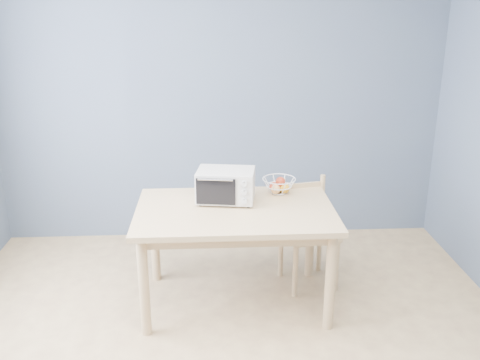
{
  "coord_description": "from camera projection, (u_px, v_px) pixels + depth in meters",
  "views": [
    {
      "loc": [
        -0.09,
        -2.48,
        2.17
      ],
      "look_at": [
        0.11,
        1.11,
        0.93
      ],
      "focal_mm": 40.0,
      "sensor_mm": 36.0,
      "label": 1
    }
  ],
  "objects": [
    {
      "name": "dining_table",
      "position": [
        235.0,
        222.0,
        3.8
      ],
      "size": [
        1.4,
        0.9,
        0.75
      ],
      "color": "tan",
      "rests_on": "ground"
    },
    {
      "name": "room",
      "position": [
        230.0,
        182.0,
        2.63
      ],
      "size": [
        4.01,
        4.51,
        2.61
      ],
      "color": "tan",
      "rests_on": "ground"
    },
    {
      "name": "dining_chair",
      "position": [
        307.0,
        233.0,
        4.18
      ],
      "size": [
        0.46,
        0.46,
        0.84
      ],
      "rotation": [
        0.0,
        0.0,
        0.2
      ],
      "color": "tan",
      "rests_on": "ground"
    },
    {
      "name": "fruit_basket",
      "position": [
        279.0,
        185.0,
        4.05
      ],
      "size": [
        0.31,
        0.31,
        0.13
      ],
      "rotation": [
        0.0,
        0.0,
        0.27
      ],
      "color": "white",
      "rests_on": "dining_table"
    },
    {
      "name": "toaster_oven",
      "position": [
        224.0,
        185.0,
        3.86
      ],
      "size": [
        0.45,
        0.34,
        0.24
      ],
      "rotation": [
        0.0,
        0.0,
        -0.15
      ],
      "color": "beige",
      "rests_on": "dining_table"
    }
  ]
}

